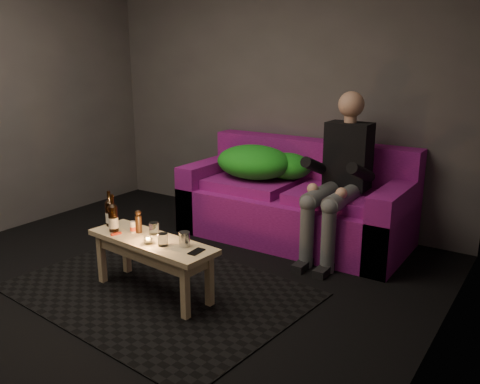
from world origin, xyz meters
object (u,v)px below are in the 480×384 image
Objects in this scene: sofa at (296,204)px; person at (340,173)px; coffee_table at (152,249)px; steel_cup at (184,239)px; beer_bottle_b at (113,218)px; beer_bottle_a at (110,213)px.

sofa is 0.64m from person.
coffee_table is 0.31m from steel_cup.
beer_bottle_b is at bearing -127.79° from person.
sofa is at bearing 78.92° from coffee_table.
beer_bottle_a is 2.66× the size of steel_cup.
steel_cup is (0.28, 0.03, 0.13)m from coffee_table.
beer_bottle_a is (-0.46, 0.05, 0.17)m from coffee_table.
sofa is 1.76m from beer_bottle_a.
beer_bottle_a is 0.96× the size of beer_bottle_b.
steel_cup reaches higher than coffee_table.
beer_bottle_b is 2.76× the size of steel_cup.
beer_bottle_a reaches higher than coffee_table.
sofa is 1.78m from beer_bottle_b.
person reaches higher than beer_bottle_b.
sofa reaches higher than beer_bottle_a.
person is 5.10× the size of beer_bottle_a.
sofa is at bearing 63.56° from beer_bottle_a.
person is at bearing 47.96° from beer_bottle_a.
coffee_table is at bearing -118.88° from person.
person is 1.69m from coffee_table.
beer_bottle_b is at bearing -111.94° from sofa.
person is 4.92× the size of beer_bottle_b.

